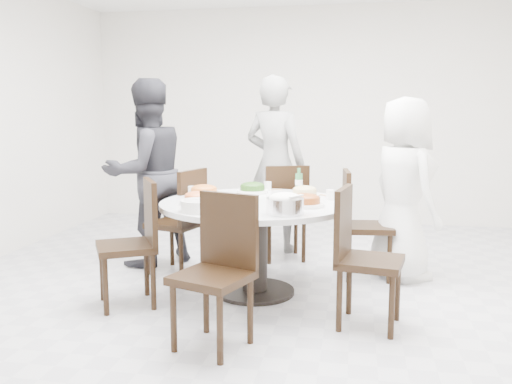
% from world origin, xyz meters
% --- Properties ---
extents(floor, '(6.00, 6.00, 0.01)m').
position_xyz_m(floor, '(0.00, 0.00, 0.00)').
color(floor, silver).
rests_on(floor, ground).
extents(wall_back, '(6.00, 0.01, 2.80)m').
position_xyz_m(wall_back, '(0.00, 3.00, 1.40)').
color(wall_back, white).
rests_on(wall_back, ground).
extents(wall_front, '(6.00, 0.01, 2.80)m').
position_xyz_m(wall_front, '(0.00, -3.00, 1.40)').
color(wall_front, white).
rests_on(wall_front, ground).
extents(dining_table, '(1.50, 1.50, 0.75)m').
position_xyz_m(dining_table, '(-0.27, -0.03, 0.38)').
color(dining_table, silver).
rests_on(dining_table, floor).
extents(chair_ne, '(0.46, 0.46, 0.95)m').
position_xyz_m(chair_ne, '(0.63, 0.57, 0.47)').
color(chair_ne, black).
rests_on(chair_ne, floor).
extents(chair_n, '(0.54, 0.54, 0.95)m').
position_xyz_m(chair_n, '(-0.18, 1.04, 0.47)').
color(chair_n, black).
rests_on(chair_n, floor).
extents(chair_nw, '(0.52, 0.52, 0.95)m').
position_xyz_m(chair_nw, '(-1.08, 0.41, 0.47)').
color(chair_nw, black).
rests_on(chair_nw, floor).
extents(chair_sw, '(0.57, 0.57, 0.95)m').
position_xyz_m(chair_sw, '(-1.17, -0.48, 0.47)').
color(chair_sw, black).
rests_on(chair_sw, floor).
extents(chair_s, '(0.54, 0.54, 0.95)m').
position_xyz_m(chair_s, '(-0.33, -1.09, 0.47)').
color(chair_s, black).
rests_on(chair_s, floor).
extents(chair_se, '(0.49, 0.49, 0.95)m').
position_xyz_m(chair_se, '(0.63, -0.56, 0.47)').
color(chair_se, black).
rests_on(chair_se, floor).
extents(diner_right, '(0.83, 0.92, 1.58)m').
position_xyz_m(diner_right, '(0.92, 0.62, 0.79)').
color(diner_right, silver).
rests_on(diner_right, floor).
extents(diner_middle, '(0.77, 0.63, 1.82)m').
position_xyz_m(diner_middle, '(-0.32, 1.39, 0.91)').
color(diner_middle, black).
rests_on(diner_middle, floor).
extents(diner_left, '(1.05, 1.08, 1.76)m').
position_xyz_m(diner_left, '(-1.43, 0.63, 0.88)').
color(diner_left, black).
rests_on(diner_left, floor).
extents(dish_greens, '(0.27, 0.27, 0.07)m').
position_xyz_m(dish_greens, '(-0.37, 0.42, 0.79)').
color(dish_greens, white).
rests_on(dish_greens, dining_table).
extents(dish_pale, '(0.26, 0.26, 0.07)m').
position_xyz_m(dish_pale, '(0.10, 0.28, 0.78)').
color(dish_pale, white).
rests_on(dish_pale, dining_table).
extents(dish_orange, '(0.28, 0.28, 0.08)m').
position_xyz_m(dish_orange, '(-0.74, 0.17, 0.79)').
color(dish_orange, white).
rests_on(dish_orange, dining_table).
extents(dish_redbrown, '(0.29, 0.29, 0.07)m').
position_xyz_m(dish_redbrown, '(0.15, -0.17, 0.79)').
color(dish_redbrown, white).
rests_on(dish_redbrown, dining_table).
extents(dish_tofu, '(0.28, 0.28, 0.07)m').
position_xyz_m(dish_tofu, '(-0.68, -0.20, 0.79)').
color(dish_tofu, white).
rests_on(dish_tofu, dining_table).
extents(rice_bowl, '(0.26, 0.26, 0.11)m').
position_xyz_m(rice_bowl, '(0.04, -0.50, 0.81)').
color(rice_bowl, silver).
rests_on(rice_bowl, dining_table).
extents(soup_bowl, '(0.27, 0.27, 0.08)m').
position_xyz_m(soup_bowl, '(-0.57, -0.52, 0.79)').
color(soup_bowl, white).
rests_on(soup_bowl, dining_table).
extents(beverage_bottle, '(0.06, 0.06, 0.22)m').
position_xyz_m(beverage_bottle, '(0.03, 0.48, 0.86)').
color(beverage_bottle, '#2A6A38').
rests_on(beverage_bottle, dining_table).
extents(tea_cups, '(0.07, 0.07, 0.08)m').
position_xyz_m(tea_cups, '(-0.30, 0.61, 0.79)').
color(tea_cups, white).
rests_on(tea_cups, dining_table).
extents(chopsticks, '(0.24, 0.04, 0.01)m').
position_xyz_m(chopsticks, '(-0.26, 0.62, 0.76)').
color(chopsticks, tan).
rests_on(chopsticks, dining_table).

